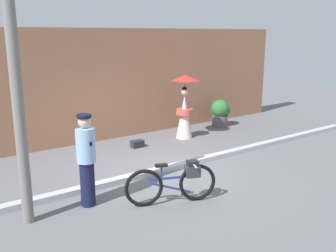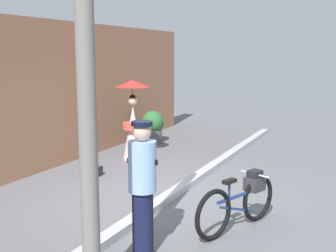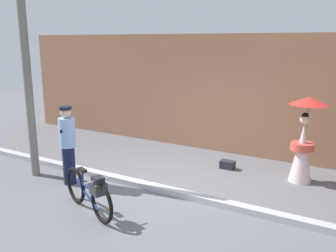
{
  "view_description": "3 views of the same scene",
  "coord_description": "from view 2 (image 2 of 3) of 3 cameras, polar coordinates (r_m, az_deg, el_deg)",
  "views": [
    {
      "loc": [
        -4.55,
        -6.61,
        3.02
      ],
      "look_at": [
        0.37,
        0.23,
        0.97
      ],
      "focal_mm": 40.79,
      "sensor_mm": 36.0,
      "label": 1
    },
    {
      "loc": [
        -6.36,
        -3.04,
        2.45
      ],
      "look_at": [
        0.67,
        0.35,
        1.14
      ],
      "focal_mm": 46.14,
      "sensor_mm": 36.0,
      "label": 2
    },
    {
      "loc": [
        3.48,
        -5.84,
        2.99
      ],
      "look_at": [
        -0.16,
        0.43,
        1.27
      ],
      "focal_mm": 38.69,
      "sensor_mm": 36.0,
      "label": 3
    }
  ],
  "objects": [
    {
      "name": "ground_plane",
      "position": [
        7.46,
        0.17,
        -9.67
      ],
      "size": [
        30.0,
        30.0,
        0.0
      ],
      "primitive_type": "plane",
      "color": "slate"
    },
    {
      "name": "person_with_parasol",
      "position": [
        10.1,
        -4.65,
        0.85
      ],
      "size": [
        0.81,
        0.81,
        1.85
      ],
      "color": "silver",
      "rests_on": "ground_plane"
    },
    {
      "name": "utility_pole",
      "position": [
        4.1,
        -10.84,
        8.62
      ],
      "size": [
        0.18,
        0.18,
        4.8
      ],
      "primitive_type": "cylinder",
      "color": "slate",
      "rests_on": "ground_plane"
    },
    {
      "name": "sidewalk_curb",
      "position": [
        7.44,
        0.17,
        -9.24
      ],
      "size": [
        14.0,
        0.2,
        0.12
      ],
      "primitive_type": "cube",
      "color": "#B2B2B7",
      "rests_on": "ground_plane"
    },
    {
      "name": "person_officer",
      "position": [
        5.24,
        -3.39,
        -7.83
      ],
      "size": [
        0.34,
        0.38,
        1.67
      ],
      "color": "#141938",
      "rests_on": "ground_plane"
    },
    {
      "name": "bicycle_near_officer",
      "position": [
        6.26,
        9.53,
        -9.67
      ],
      "size": [
        1.61,
        0.71,
        0.79
      ],
      "color": "black",
      "rests_on": "ground_plane"
    },
    {
      "name": "potted_plant_by_door",
      "position": [
        12.02,
        -1.95,
        0.03
      ],
      "size": [
        0.61,
        0.6,
        0.89
      ],
      "color": "#59595B",
      "rests_on": "ground_plane"
    },
    {
      "name": "building_wall",
      "position": [
        9.06,
        -19.42,
        3.49
      ],
      "size": [
        14.0,
        0.4,
        3.17
      ],
      "primitive_type": "cube",
      "color": "#9E6B4C",
      "rests_on": "ground_plane"
    },
    {
      "name": "backpack_on_pavement",
      "position": [
        8.88,
        -9.73,
        -5.98
      ],
      "size": [
        0.34,
        0.21,
        0.19
      ],
      "color": "#26262D",
      "rests_on": "ground_plane"
    }
  ]
}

